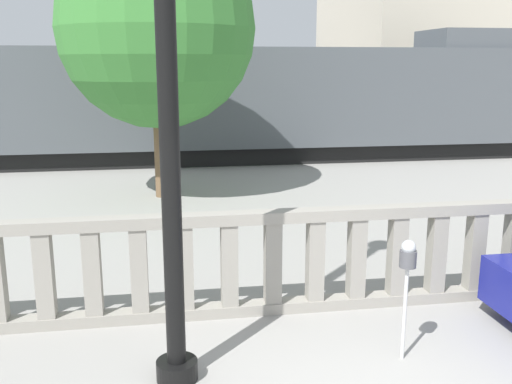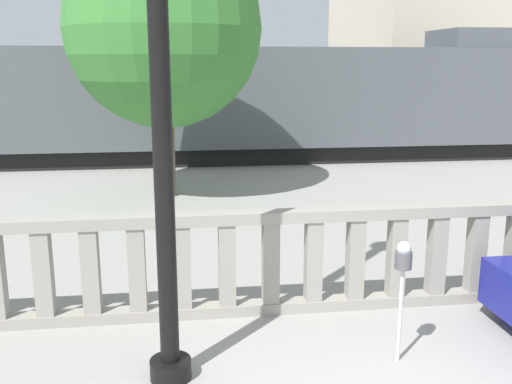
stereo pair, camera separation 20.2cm
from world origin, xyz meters
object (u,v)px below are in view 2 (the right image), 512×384
(train_near, at_px, (106,104))
(tree_left, at_px, (164,29))
(train_far, at_px, (191,87))
(parking_meter, at_px, (403,265))

(train_near, xyz_separation_m, tree_left, (1.93, -4.79, 1.95))
(train_far, distance_m, tree_left, 18.95)
(parking_meter, height_order, tree_left, tree_left)
(parking_meter, bearing_deg, tree_left, 107.00)
(tree_left, bearing_deg, train_far, 86.84)
(tree_left, bearing_deg, parking_meter, -73.00)
(parking_meter, distance_m, tree_left, 8.92)
(parking_meter, distance_m, train_far, 26.98)
(train_near, relative_size, tree_left, 4.62)
(train_near, distance_m, tree_left, 5.52)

